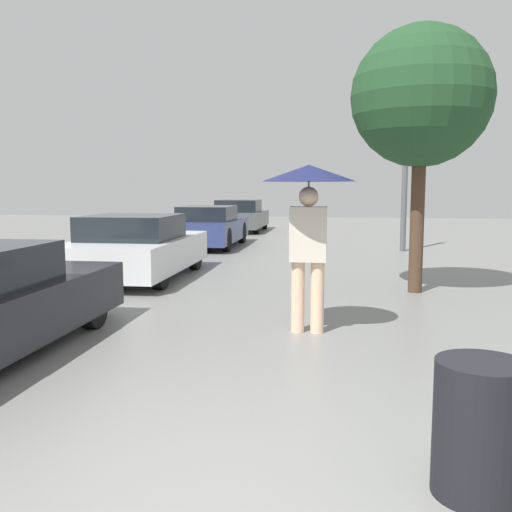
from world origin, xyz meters
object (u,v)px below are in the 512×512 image
at_px(parked_car_third, 209,227).
at_px(tree, 421,98).
at_px(pedestrian, 309,201).
at_px(parked_car_farthest, 239,216).
at_px(trash_bin, 480,429).
at_px(street_lamp, 405,162).
at_px(parked_car_second, 135,248).

height_order(parked_car_third, tree, tree).
height_order(pedestrian, tree, tree).
height_order(pedestrian, parked_car_third, pedestrian).
relative_size(parked_car_third, parked_car_farthest, 1.05).
xyz_separation_m(parked_car_farthest, tree, (5.09, -12.41, 2.55)).
bearing_deg(trash_bin, tree, 85.75).
distance_m(pedestrian, trash_bin, 3.86).
bearing_deg(tree, street_lamp, 85.61).
bearing_deg(trash_bin, parked_car_second, 122.79).
xyz_separation_m(parked_car_farthest, trash_bin, (4.62, -18.77, -0.19)).
relative_size(pedestrian, parked_car_second, 0.51).
relative_size(pedestrian, trash_bin, 2.57).
xyz_separation_m(street_lamp, trash_bin, (-0.95, -12.54, -1.99)).
distance_m(parked_car_third, trash_bin, 13.71).
xyz_separation_m(pedestrian, parked_car_farthest, (-3.47, 15.28, -0.98)).
height_order(pedestrian, street_lamp, street_lamp).
height_order(parked_car_second, parked_car_farthest, parked_car_farthest).
bearing_deg(parked_car_farthest, pedestrian, -77.22).
bearing_deg(street_lamp, parked_car_farthest, 131.77).
relative_size(tree, street_lamp, 0.99).
height_order(parked_car_farthest, trash_bin, parked_car_farthest).
height_order(parked_car_farthest, tree, tree).
relative_size(pedestrian, tree, 0.46).
bearing_deg(pedestrian, street_lamp, 76.97).
height_order(pedestrian, trash_bin, pedestrian).
bearing_deg(parked_car_third, pedestrian, -70.44).
bearing_deg(pedestrian, parked_car_second, 133.30).
xyz_separation_m(parked_car_second, tree, (5.10, -0.81, 2.57)).
bearing_deg(parked_car_third, parked_car_second, -91.14).
xyz_separation_m(pedestrian, street_lamp, (2.10, 9.06, 0.81)).
xyz_separation_m(tree, trash_bin, (-0.47, -6.36, -2.75)).
height_order(pedestrian, parked_car_farthest, pedestrian).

